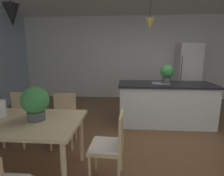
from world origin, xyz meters
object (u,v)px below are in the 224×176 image
potted_plant_on_island (167,73)px  chair_far_right (64,118)px  dining_table (10,125)px  potted_plant_on_table (35,102)px  chair_far_left (19,116)px  vase_on_dining_table (0,108)px  kitchen_island (165,103)px  refrigerator (187,73)px  chair_kitchen_end (110,144)px

potted_plant_on_island → chair_far_right: bearing=-151.2°
dining_table → potted_plant_on_table: 0.46m
chair_far_left → potted_plant_on_table: size_ratio=2.08×
potted_plant_on_table → vase_on_dining_table: bearing=170.8°
chair_far_right → potted_plant_on_table: size_ratio=2.08×
dining_table → kitchen_island: 2.97m
refrigerator → potted_plant_on_table: (-3.02, -3.74, 0.07)m
kitchen_island → potted_plant_on_table: bearing=-136.6°
vase_on_dining_table → dining_table: bearing=-32.6°
potted_plant_on_island → vase_on_dining_table: 3.05m
chair_far_right → kitchen_island: (1.90, 1.05, -0.01)m
refrigerator → potted_plant_on_table: 4.81m
dining_table → potted_plant_on_island: size_ratio=4.44×
dining_table → kitchen_island: size_ratio=0.87×
potted_plant_on_island → potted_plant_on_table: size_ratio=0.94×
potted_plant_on_island → potted_plant_on_table: 2.70m
dining_table → kitchen_island: kitchen_island is taller
chair_kitchen_end → chair_far_left: size_ratio=1.00×
chair_far_right → chair_kitchen_end: bearing=-44.0°
dining_table → chair_far_left: bearing=115.6°
chair_kitchen_end → vase_on_dining_table: 1.48m
chair_far_right → vase_on_dining_table: size_ratio=4.00×
chair_far_right → potted_plant_on_island: bearing=28.8°
refrigerator → potted_plant_on_island: size_ratio=4.60×
kitchen_island → refrigerator: (1.07, 1.89, 0.45)m
kitchen_island → vase_on_dining_table: vase_on_dining_table is taller
chair_far_left → potted_plant_on_table: (0.74, -0.80, 0.50)m
chair_far_left → vase_on_dining_table: 0.84m
refrigerator → kitchen_island: bearing=-119.5°
refrigerator → dining_table: bearing=-131.8°
kitchen_island → vase_on_dining_table: (-2.47, -1.77, 0.40)m
chair_far_right → kitchen_island: size_ratio=0.43×
chair_kitchen_end → refrigerator: refrigerator is taller
chair_kitchen_end → potted_plant_on_table: potted_plant_on_table is taller
kitchen_island → vase_on_dining_table: size_ratio=9.25×
dining_table → refrigerator: bearing=48.2°
potted_plant_on_table → vase_on_dining_table: size_ratio=1.92×
chair_kitchen_end → potted_plant_on_island: potted_plant_on_island is taller
chair_far_right → refrigerator: refrigerator is taller
chair_kitchen_end → potted_plant_on_island: (1.05, 1.88, 0.65)m
chair_kitchen_end → chair_far_right: same height
vase_on_dining_table → chair_far_right: bearing=51.7°
kitchen_island → potted_plant_on_table: (-1.95, -1.85, 0.52)m
potted_plant_on_table → refrigerator: bearing=51.0°
chair_far_left → potted_plant_on_island: potted_plant_on_island is taller
dining_table → potted_plant_on_island: 3.00m
refrigerator → potted_plant_on_island: (-1.06, -1.89, 0.21)m
chair_far_left → dining_table: bearing=-64.4°
dining_table → chair_far_left: 0.94m
refrigerator → potted_plant_on_island: 2.18m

